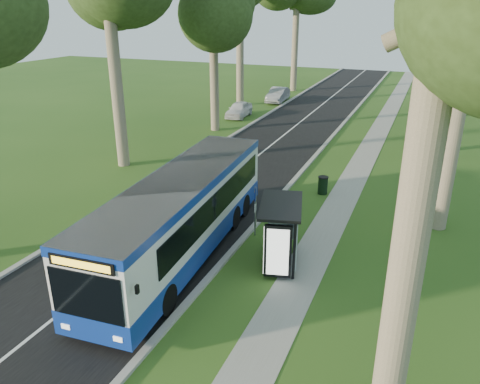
# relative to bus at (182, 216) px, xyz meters

# --- Properties ---
(ground) EXTENTS (120.00, 120.00, 0.00)m
(ground) POSITION_rel_bus_xyz_m (1.74, 0.39, -1.65)
(ground) COLOR #2B5119
(ground) RESTS_ON ground
(road) EXTENTS (7.00, 100.00, 0.02)m
(road) POSITION_rel_bus_xyz_m (-1.76, 10.39, -1.64)
(road) COLOR black
(road) RESTS_ON ground
(kerb_east) EXTENTS (0.25, 100.00, 0.12)m
(kerb_east) POSITION_rel_bus_xyz_m (1.74, 10.39, -1.59)
(kerb_east) COLOR #9E9B93
(kerb_east) RESTS_ON ground
(kerb_west) EXTENTS (0.25, 100.00, 0.12)m
(kerb_west) POSITION_rel_bus_xyz_m (-5.26, 10.39, -1.59)
(kerb_west) COLOR #9E9B93
(kerb_west) RESTS_ON ground
(centre_line) EXTENTS (0.12, 100.00, 0.00)m
(centre_line) POSITION_rel_bus_xyz_m (-1.76, 10.39, -1.63)
(centre_line) COLOR white
(centre_line) RESTS_ON road
(footpath) EXTENTS (1.50, 100.00, 0.02)m
(footpath) POSITION_rel_bus_xyz_m (4.74, 10.39, -1.64)
(footpath) COLOR gray
(footpath) RESTS_ON ground
(bus) EXTENTS (3.33, 12.18, 3.19)m
(bus) POSITION_rel_bus_xyz_m (0.00, 0.00, 0.00)
(bus) COLOR white
(bus) RESTS_ON ground
(bus_stop_sign) EXTENTS (0.12, 0.31, 2.20)m
(bus_stop_sign) POSITION_rel_bus_xyz_m (2.04, 2.60, -0.26)
(bus_stop_sign) COLOR gray
(bus_stop_sign) RESTS_ON ground
(bus_shelter) EXTENTS (2.16, 3.08, 2.40)m
(bus_shelter) POSITION_rel_bus_xyz_m (3.82, 0.48, 0.03)
(bus_shelter) COLOR black
(bus_shelter) RESTS_ON ground
(litter_bin) EXTENTS (0.53, 0.53, 0.94)m
(litter_bin) POSITION_rel_bus_xyz_m (3.62, 8.36, -1.18)
(litter_bin) COLOR black
(litter_bin) RESTS_ON ground
(car_white) EXTENTS (1.80, 3.98, 1.32)m
(car_white) POSITION_rel_bus_xyz_m (-7.29, 23.36, -0.99)
(car_white) COLOR silver
(car_white) RESTS_ON ground
(car_silver) EXTENTS (1.68, 4.37, 1.42)m
(car_silver) POSITION_rel_bus_xyz_m (-6.28, 31.22, -0.94)
(car_silver) COLOR #96989D
(car_silver) RESTS_ON ground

